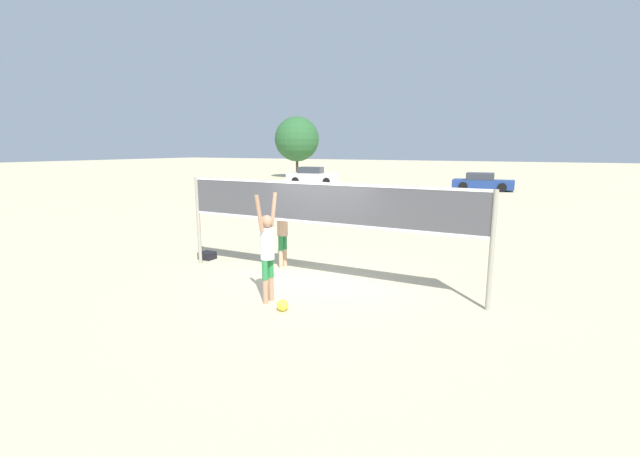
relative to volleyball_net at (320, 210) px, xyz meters
The scene contains 9 objects.
ground_plane 1.72m from the volleyball_net, ahead, with size 200.00×200.00×0.00m, color beige.
volleyball_net is the anchor object (origin of this frame).
player_spiker 1.73m from the volleyball_net, 102.46° to the right, with size 0.28×0.72×2.22m.
player_blocker 1.77m from the volleyball_net, 153.68° to the left, with size 0.28×0.70×2.10m.
volleyball 2.49m from the volleyball_net, 84.82° to the right, with size 0.22×0.22×0.22m.
gear_bag 4.18m from the volleyball_net, behind, with size 0.41×0.35×0.21m.
parked_car_mid 25.26m from the volleyball_net, 89.03° to the left, with size 4.38×2.09×1.29m.
parked_car_far 27.80m from the volleyball_net, 118.85° to the left, with size 4.70×2.68×1.48m.
tree_left_cluster 36.64m from the volleyball_net, 121.38° to the left, with size 4.67×4.67×6.36m.
Camera 1 is at (4.43, -8.49, 3.09)m, focal length 24.00 mm.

